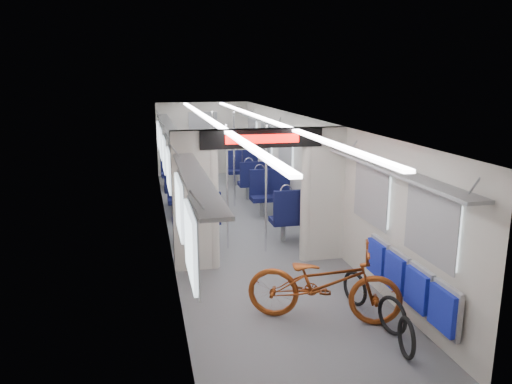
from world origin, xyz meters
The scene contains 14 objects.
carriage centered at (0.00, -0.27, 1.50)m, with size 12.00×12.02×2.31m.
bicycle centered at (0.34, -4.15, 0.52)m, with size 0.70×1.99×1.05m, color #883A13.
flip_bench centered at (1.35, -4.45, 0.58)m, with size 0.12×2.16×0.57m.
bike_hoop_a centered at (0.95, -5.20, 0.22)m, with size 0.49×0.49×0.05m, color black.
bike_hoop_b centered at (1.04, -4.69, 0.22)m, with size 0.50×0.50×0.05m, color black.
bike_hoop_c centered at (0.92, -3.84, 0.22)m, with size 0.50×0.50×0.05m, color black.
seat_bay_near_left centered at (-0.93, 0.25, 0.54)m, with size 0.91×2.08×1.10m.
seat_bay_near_right centered at (0.93, -0.03, 0.57)m, with size 0.95×2.27×1.16m.
seat_bay_far_left centered at (-0.93, 3.18, 0.58)m, with size 0.96×2.33×1.18m.
seat_bay_far_right centered at (0.93, 3.29, 0.55)m, with size 0.92×2.12×1.11m.
stanchion_near_left centered at (-0.41, -1.14, 1.15)m, with size 0.04×0.04×2.30m, color silver.
stanchion_near_right centered at (0.23, -1.46, 1.15)m, with size 0.04×0.04×2.30m, color silver.
stanchion_far_left centered at (-0.23, 1.99, 1.15)m, with size 0.04×0.04×2.30m, color silver.
stanchion_far_right centered at (0.25, 1.85, 1.15)m, with size 0.05×0.05×2.30m, color silver.
Camera 1 is at (-1.84, -9.82, 3.15)m, focal length 35.00 mm.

